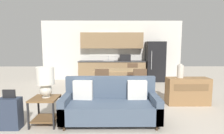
{
  "coord_description": "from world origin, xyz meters",
  "views": [
    {
      "loc": [
        -0.06,
        -3.48,
        1.53
      ],
      "look_at": [
        -0.02,
        1.5,
        0.95
      ],
      "focal_mm": 28.0,
      "sensor_mm": 36.0,
      "label": 1
    }
  ],
  "objects": [
    {
      "name": "table_lamp",
      "position": [
        -1.33,
        -0.12,
        0.89
      ],
      "size": [
        0.34,
        0.34,
        0.6
      ],
      "color": "silver",
      "rests_on": "side_table"
    },
    {
      "name": "dining_chair_near_left",
      "position": [
        -0.31,
        1.59,
        0.5
      ],
      "size": [
        0.43,
        0.43,
        0.9
      ],
      "rotation": [
        0.0,
        0.0,
        3.13
      ],
      "color": "brown",
      "rests_on": "ground_plane"
    },
    {
      "name": "kitchen_counter",
      "position": [
        0.01,
        4.33,
        0.84
      ],
      "size": [
        2.95,
        0.65,
        2.15
      ],
      "color": "#8E704C",
      "rests_on": "ground_plane"
    },
    {
      "name": "ground_plane",
      "position": [
        0.0,
        0.0,
        0.0
      ],
      "size": [
        20.0,
        20.0,
        0.0
      ],
      "primitive_type": "plane",
      "color": "beige"
    },
    {
      "name": "refrigerator",
      "position": [
        1.91,
        4.24,
        0.88
      ],
      "size": [
        0.79,
        0.71,
        1.75
      ],
      "color": "black",
      "rests_on": "ground_plane"
    },
    {
      "name": "dining_table",
      "position": [
        0.23,
        2.35,
        0.71
      ],
      "size": [
        1.67,
        0.81,
        0.77
      ],
      "color": "tan",
      "rests_on": "ground_plane"
    },
    {
      "name": "couch",
      "position": [
        -0.06,
        -0.01,
        0.35
      ],
      "size": [
        1.91,
        0.8,
        0.9
      ],
      "color": "#3D2D1E",
      "rests_on": "ground_plane"
    },
    {
      "name": "vase",
      "position": [
        1.79,
        1.08,
        0.88
      ],
      "size": [
        0.17,
        0.17,
        0.37
      ],
      "color": "beige",
      "rests_on": "credenza"
    },
    {
      "name": "wall_back",
      "position": [
        -0.01,
        4.63,
        1.36
      ],
      "size": [
        6.4,
        0.07,
        2.7
      ],
      "color": "silver",
      "rests_on": "ground_plane"
    },
    {
      "name": "dining_chair_near_right",
      "position": [
        0.77,
        1.6,
        0.5
      ],
      "size": [
        0.47,
        0.47,
        0.9
      ],
      "rotation": [
        0.0,
        0.0,
        3.28
      ],
      "color": "brown",
      "rests_on": "ground_plane"
    },
    {
      "name": "suitcase",
      "position": [
        -1.93,
        -0.33,
        0.3
      ],
      "size": [
        0.38,
        0.22,
        0.75
      ],
      "color": "#2D384C",
      "rests_on": "ground_plane"
    },
    {
      "name": "dining_chair_far_right",
      "position": [
        0.77,
        3.08,
        0.5
      ],
      "size": [
        0.47,
        0.47,
        0.9
      ],
      "rotation": [
        0.0,
        0.0,
        -0.13
      ],
      "color": "brown",
      "rests_on": "ground_plane"
    },
    {
      "name": "credenza",
      "position": [
        1.99,
        1.05,
        0.36
      ],
      "size": [
        1.1,
        0.41,
        0.71
      ],
      "color": "olive",
      "rests_on": "ground_plane"
    },
    {
      "name": "side_table",
      "position": [
        -1.35,
        -0.14,
        0.37
      ],
      "size": [
        0.51,
        0.51,
        0.54
      ],
      "color": "brown",
      "rests_on": "ground_plane"
    }
  ]
}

